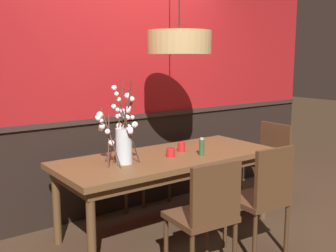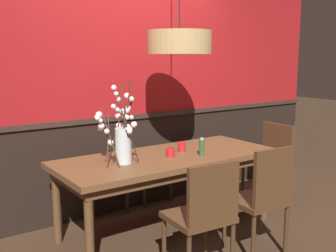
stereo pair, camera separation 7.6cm
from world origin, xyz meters
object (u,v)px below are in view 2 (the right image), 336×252
dining_table (168,164)px  condiment_bottle (202,147)px  chair_far_side_left (99,162)px  pendant_lamp (179,42)px  chair_near_side_right (262,195)px  candle_holder_nearer_edge (182,147)px  chair_far_side_right (146,155)px  chair_near_side_left (204,212)px  chair_head_east_end (271,157)px  candle_holder_nearer_center (170,153)px  vase_with_blossoms (122,138)px

dining_table → condiment_bottle: (0.25, -0.19, 0.16)m
chair_far_side_left → pendant_lamp: size_ratio=0.70×
chair_near_side_right → candle_holder_nearer_edge: 0.95m
chair_far_side_right → chair_far_side_left: chair_far_side_right is taller
chair_near_side_left → condiment_bottle: 0.90m
chair_head_east_end → candle_holder_nearer_center: chair_head_east_end is taller
candle_holder_nearer_center → candle_holder_nearer_edge: bearing=26.7°
chair_near_side_right → candle_holder_nearer_center: size_ratio=11.08×
chair_head_east_end → chair_far_side_left: chair_far_side_left is taller
dining_table → vase_with_blossoms: bearing=-179.6°
vase_with_blossoms → candle_holder_nearer_center: bearing=-8.1°
dining_table → chair_head_east_end: chair_head_east_end is taller
chair_near_side_right → pendant_lamp: (-0.19, 0.89, 1.25)m
chair_head_east_end → chair_near_side_right: 1.38m
chair_near_side_right → candle_holder_nearer_edge: chair_near_side_right is taller
vase_with_blossoms → candle_holder_nearer_center: (0.47, -0.07, -0.18)m
pendant_lamp → chair_far_side_right: bearing=79.8°
candle_holder_nearer_edge → candle_holder_nearer_center: bearing=-153.3°
condiment_bottle → vase_with_blossoms: bearing=165.4°
chair_far_side_right → vase_with_blossoms: vase_with_blossoms is taller
vase_with_blossoms → condiment_bottle: vase_with_blossoms is taller
dining_table → candle_holder_nearer_center: 0.14m
chair_far_side_left → condiment_bottle: bearing=-63.2°
candle_holder_nearer_center → candle_holder_nearer_edge: (0.21, 0.11, 0.01)m
chair_far_side_left → candle_holder_nearer_edge: (0.48, -0.83, 0.26)m
chair_far_side_right → chair_near_side_left: size_ratio=1.02×
chair_near_side_left → dining_table: bearing=71.6°
dining_table → chair_far_side_left: chair_far_side_left is taller
chair_near_side_left → candle_holder_nearer_center: chair_near_side_left is taller
chair_far_side_right → dining_table: bearing=-109.0°
dining_table → chair_far_side_right: chair_far_side_right is taller
vase_with_blossoms → candle_holder_nearer_edge: 0.70m
dining_table → chair_near_side_right: chair_near_side_right is taller
chair_near_side_left → candle_holder_nearer_edge: chair_near_side_left is taller
chair_far_side_left → pendant_lamp: pendant_lamp is taller
chair_far_side_right → chair_near_side_right: bearing=-88.8°
chair_far_side_left → chair_near_side_right: (0.62, -1.73, 0.00)m
chair_head_east_end → chair_near_side_right: size_ratio=0.95×
chair_far_side_right → condiment_bottle: (-0.05, -1.06, 0.30)m
chair_head_east_end → pendant_lamp: bearing=178.1°
chair_near_side_left → candle_holder_nearer_center: (0.26, 0.79, 0.26)m
chair_head_east_end → vase_with_blossoms: vase_with_blossoms is taller
chair_far_side_left → chair_near_side_right: bearing=-70.1°
chair_near_side_left → vase_with_blossoms: 0.98m
dining_table → pendant_lamp: (0.15, 0.03, 1.12)m
chair_far_side_right → candle_holder_nearer_edge: bearing=-97.6°
pendant_lamp → chair_near_side_left: bearing=-116.0°
vase_with_blossoms → chair_head_east_end: bearing=-0.3°
condiment_bottle → dining_table: bearing=141.8°
chair_far_side_right → chair_head_east_end: chair_far_side_right is taller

